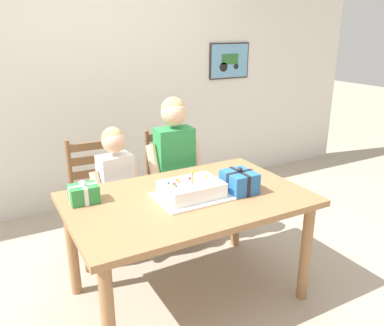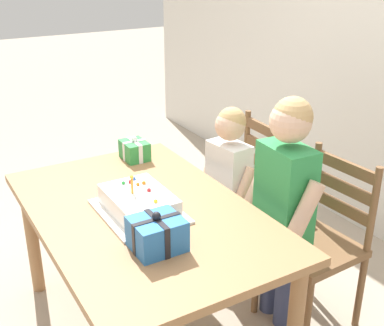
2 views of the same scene
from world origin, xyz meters
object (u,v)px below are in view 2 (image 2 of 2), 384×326
dining_table (143,227)px  gift_box_red_large (157,234)px  birthday_cake (139,203)px  child_older (285,193)px  child_younger (228,177)px  gift_box_beside_cake (135,150)px  chair_right (317,242)px  chair_left (242,193)px

dining_table → gift_box_red_large: 0.37m
birthday_cake → child_older: (0.22, 0.68, -0.03)m
birthday_cake → child_older: bearing=72.1°
child_older → child_younger: child_older is taller
birthday_cake → gift_box_red_large: birthday_cake is taller
birthday_cake → gift_box_red_large: size_ratio=2.11×
gift_box_beside_cake → chair_right: bearing=33.1°
birthday_cake → chair_right: (0.31, 0.85, -0.31)m
dining_table → birthday_cake: bearing=-59.0°
child_older → child_younger: (-0.48, 0.00, -0.11)m
birthday_cake → gift_box_beside_cake: birthday_cake is taller
birthday_cake → chair_left: bearing=112.0°
chair_right → child_younger: size_ratio=0.87×
child_younger → child_older: bearing=-0.0°
dining_table → gift_box_red_large: size_ratio=7.07×
dining_table → chair_left: 0.90m
chair_left → child_younger: (0.08, -0.17, 0.17)m
gift_box_beside_cake → child_younger: 0.56m
child_older → child_younger: 0.49m
dining_table → child_older: (0.24, 0.65, 0.11)m
chair_left → child_younger: size_ratio=0.87×
birthday_cake → chair_right: 0.95m
dining_table → gift_box_beside_cake: size_ratio=8.55×
gift_box_beside_cake → child_older: size_ratio=0.14×
gift_box_beside_cake → chair_left: 0.72m
chair_left → child_older: 0.65m
gift_box_red_large → chair_left: size_ratio=0.23×
chair_left → chair_right: 0.65m
chair_left → chair_right: same height
chair_right → child_younger: (-0.57, -0.17, 0.17)m
child_younger → dining_table: bearing=-69.4°
birthday_cake → child_older: child_older is taller
chair_right → child_older: (-0.09, -0.17, 0.28)m
dining_table → chair_right: bearing=68.3°
gift_box_beside_cake → child_younger: (0.34, 0.43, -0.14)m
gift_box_beside_cake → chair_right: size_ratio=0.19×
child_older → gift_box_beside_cake: bearing=-152.5°
chair_right → child_younger: 0.62m
chair_left → dining_table: bearing=-68.3°
child_older → child_younger: size_ratio=1.17×
gift_box_red_large → chair_left: 1.17m
gift_box_beside_cake → chair_right: (0.91, 0.59, -0.31)m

